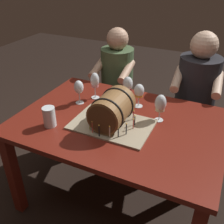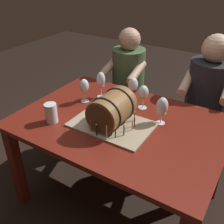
# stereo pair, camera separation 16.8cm
# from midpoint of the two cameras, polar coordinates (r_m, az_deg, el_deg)

# --- Properties ---
(ground_plane) EXTENTS (8.00, 8.00, 0.00)m
(ground_plane) POSITION_cam_midpoint_polar(r_m,az_deg,el_deg) (2.26, -0.94, -17.86)
(ground_plane) COLOR black
(dining_table) EXTENTS (1.38, 0.97, 0.74)m
(dining_table) POSITION_cam_midpoint_polar(r_m,az_deg,el_deg) (1.83, -1.11, -4.60)
(dining_table) COLOR maroon
(dining_table) RESTS_ON ground
(barrel_cake) EXTENTS (0.52, 0.35, 0.24)m
(barrel_cake) POSITION_cam_midpoint_polar(r_m,az_deg,el_deg) (1.67, -2.87, 0.08)
(barrel_cake) COLOR tan
(barrel_cake) RESTS_ON dining_table
(wine_glass_rose) EXTENTS (0.07, 0.07, 0.21)m
(wine_glass_rose) POSITION_cam_midpoint_polar(r_m,az_deg,el_deg) (2.01, -6.16, 6.57)
(wine_glass_rose) COLOR white
(wine_glass_rose) RESTS_ON dining_table
(wine_glass_empty) EXTENTS (0.07, 0.07, 0.18)m
(wine_glass_empty) POSITION_cam_midpoint_polar(r_m,az_deg,el_deg) (1.96, -9.68, 5.15)
(wine_glass_empty) COLOR white
(wine_glass_empty) RESTS_ON dining_table
(wine_glass_white) EXTENTS (0.08, 0.08, 0.19)m
(wine_glass_white) POSITION_cam_midpoint_polar(r_m,az_deg,el_deg) (1.73, 7.75, 1.60)
(wine_glass_white) COLOR white
(wine_glass_white) RESTS_ON dining_table
(wine_glass_amber) EXTENTS (0.07, 0.07, 0.18)m
(wine_glass_amber) POSITION_cam_midpoint_polar(r_m,az_deg,el_deg) (1.89, 3.36, 4.36)
(wine_glass_amber) COLOR white
(wine_glass_amber) RESTS_ON dining_table
(wine_glass_red) EXTENTS (0.07, 0.07, 0.20)m
(wine_glass_red) POSITION_cam_midpoint_polar(r_m,az_deg,el_deg) (1.95, 0.97, 5.82)
(wine_glass_red) COLOR white
(wine_glass_red) RESTS_ON dining_table
(beer_pint) EXTENTS (0.08, 0.08, 0.13)m
(beer_pint) POSITION_cam_midpoint_polar(r_m,az_deg,el_deg) (1.76, -16.10, -1.23)
(beer_pint) COLOR white
(beer_pint) RESTS_ON dining_table
(person_seated_left) EXTENTS (0.37, 0.47, 1.15)m
(person_seated_left) POSITION_cam_midpoint_polar(r_m,az_deg,el_deg) (2.64, -0.77, 4.31)
(person_seated_left) COLOR #2A3A24
(person_seated_left) RESTS_ON ground
(person_seated_right) EXTENTS (0.40, 0.49, 1.20)m
(person_seated_right) POSITION_cam_midpoint_polar(r_m,az_deg,el_deg) (2.42, 15.42, 1.70)
(person_seated_right) COLOR black
(person_seated_right) RESTS_ON ground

